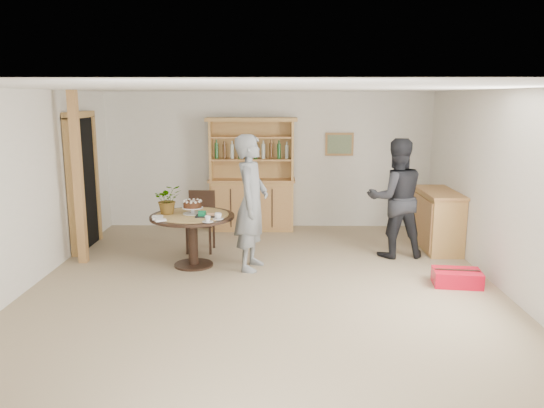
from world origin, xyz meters
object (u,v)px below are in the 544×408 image
at_px(red_suitcase, 457,278).
at_px(teen_boy, 251,203).
at_px(hutch, 252,192).
at_px(dining_table, 193,225).
at_px(adult_person, 396,198).
at_px(dining_chair, 201,217).
at_px(sideboard, 438,220).

bearing_deg(red_suitcase, teen_boy, 173.40).
height_order(hutch, teen_boy, hutch).
xyz_separation_m(dining_table, red_suitcase, (3.55, -0.77, -0.50)).
distance_m(teen_boy, adult_person, 2.24).
bearing_deg(teen_boy, dining_table, 95.03).
bearing_deg(dining_table, adult_person, 9.90).
bearing_deg(dining_table, hutch, 71.18).
bearing_deg(dining_chair, teen_boy, -45.48).
relative_size(sideboard, adult_person, 0.70).
bearing_deg(hutch, red_suitcase, -46.59).
bearing_deg(teen_boy, sideboard, -58.59).
bearing_deg(red_suitcase, dining_table, 175.10).
distance_m(hutch, red_suitcase, 4.12).
height_order(sideboard, adult_person, adult_person).
bearing_deg(dining_table, red_suitcase, -12.23).
bearing_deg(red_suitcase, sideboard, 89.38).
distance_m(dining_chair, teen_boy, 1.32).
height_order(hutch, dining_chair, hutch).
bearing_deg(red_suitcase, adult_person, 120.25).
xyz_separation_m(hutch, dining_table, (-0.75, -2.19, -0.08)).
xyz_separation_m(adult_person, red_suitcase, (0.55, -1.29, -0.80)).
bearing_deg(sideboard, red_suitcase, -97.95).
bearing_deg(hutch, dining_table, -108.82).
relative_size(hutch, sideboard, 1.62).
xyz_separation_m(dining_table, adult_person, (3.00, 0.52, 0.30)).
height_order(dining_table, teen_boy, teen_boy).
xyz_separation_m(teen_boy, adult_person, (2.15, 0.62, -0.05)).
bearing_deg(sideboard, dining_chair, -178.18).
distance_m(dining_chair, red_suitcase, 3.91).
distance_m(dining_chair, adult_person, 3.03).
relative_size(dining_table, dining_chair, 1.27).
bearing_deg(hutch, teen_boy, -87.42).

